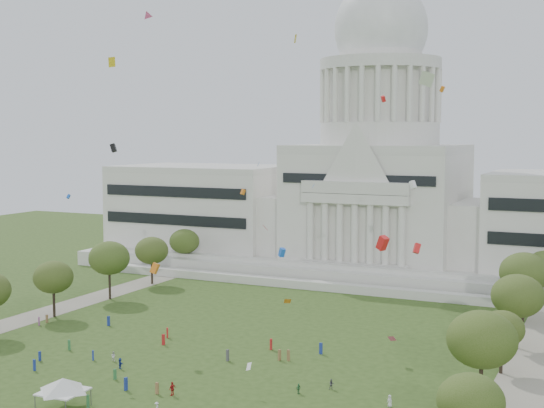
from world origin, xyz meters
name	(u,v)px	position (x,y,z in m)	size (l,w,h in m)	color
ground	(136,401)	(0.00, 0.00, 0.00)	(400.00, 400.00, 0.00)	#304818
capitol	(378,189)	(0.00, 113.59, 22.30)	(160.00, 64.50, 91.30)	beige
path_left	(26,319)	(-48.00, 30.00, 0.02)	(8.00, 160.00, 0.04)	gray
path_right	(521,385)	(48.00, 30.00, 0.02)	(8.00, 160.00, 0.04)	gray
row_tree_r_1	(471,401)	(46.22, -1.75, 7.66)	(7.58, 7.58, 10.78)	black
row_tree_r_2	(482,339)	(44.17, 17.44, 9.66)	(9.55, 9.55, 13.58)	black
row_tree_l_3	(53,277)	(-44.09, 33.92, 8.21)	(8.12, 8.12, 11.55)	black
row_tree_r_3	(502,329)	(44.40, 34.48, 7.08)	(7.01, 7.01, 9.98)	black
row_tree_l_4	(109,258)	(-44.08, 52.42, 9.39)	(9.29, 9.29, 13.21)	black
row_tree_r_4	(518,296)	(44.76, 50.04, 9.29)	(9.19, 9.19, 13.06)	black
row_tree_l_5	(152,251)	(-45.22, 71.01, 8.42)	(8.33, 8.33, 11.85)	black
row_tree_r_5	(524,273)	(43.49, 70.19, 9.93)	(9.82, 9.82, 13.96)	black
row_tree_l_6	(184,241)	(-46.87, 89.14, 8.27)	(8.19, 8.19, 11.64)	black
event_tent	(63,384)	(-7.30, -6.52, 3.39)	(8.05, 8.05, 4.37)	#4C4C4C
person_0	(390,401)	(32.76, 13.01, 0.83)	(0.81, 0.53, 1.66)	silver
person_2	(332,384)	(23.04, 16.31, 0.77)	(0.75, 0.46, 1.55)	#4C4C51
person_3	(157,408)	(5.13, -2.49, 0.76)	(0.98, 0.50, 1.51)	silver
person_4	(172,389)	(3.32, 4.20, 1.01)	(1.18, 0.65, 2.02)	#B21E1E
person_5	(120,363)	(-11.00, 11.31, 0.86)	(1.59, 0.63, 1.71)	navy
person_8	(113,356)	(-14.44, 14.12, 0.81)	(0.78, 0.48, 1.61)	silver
person_10	(298,389)	(19.41, 12.46, 0.78)	(0.91, 0.50, 1.55)	#33723F
distant_crowd	(137,355)	(-10.96, 15.90, 0.90)	(65.21, 38.44, 1.95)	#994C8C
kite_swarm	(193,184)	(3.01, 11.04, 29.91)	(83.84, 103.88, 63.67)	orange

